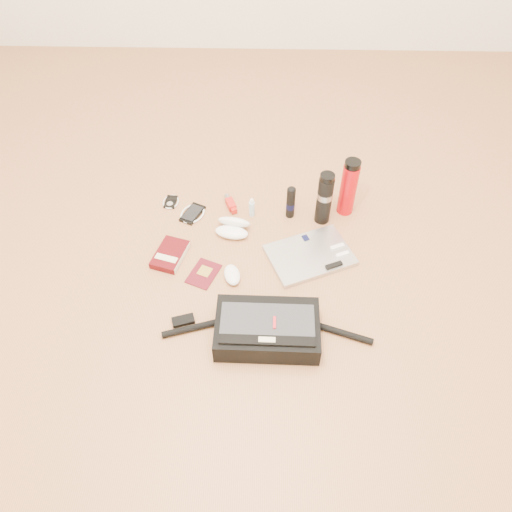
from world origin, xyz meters
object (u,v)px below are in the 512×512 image
thermos_black (324,198)px  thermos_red (349,187)px  book (170,255)px  messenger_bag (267,329)px  laptop (310,255)px

thermos_black → thermos_red: 0.13m
book → thermos_red: size_ratio=0.70×
messenger_bag → laptop: messenger_bag is taller
messenger_bag → thermos_red: 0.78m
thermos_black → thermos_red: size_ratio=0.92×
messenger_bag → thermos_red: bearing=63.5°
messenger_bag → book: (-0.41, 0.38, -0.03)m
messenger_bag → thermos_red: size_ratio=2.79×
laptop → thermos_black: bearing=51.4°
laptop → book: 0.60m
laptop → book: same height
messenger_bag → thermos_red: (0.36, 0.69, 0.09)m
laptop → book: bearing=158.2°
thermos_black → thermos_red: bearing=29.8°
book → thermos_red: thermos_red is taller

